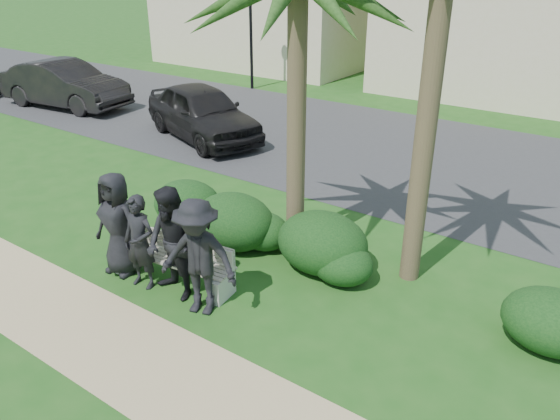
{
  "coord_description": "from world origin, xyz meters",
  "views": [
    {
      "loc": [
        4.74,
        -5.46,
        4.95
      ],
      "look_at": [
        0.17,
        1.0,
        1.23
      ],
      "focal_mm": 35.0,
      "sensor_mm": 36.0,
      "label": 1
    }
  ],
  "objects_px": {
    "car_b": "(65,84)",
    "man_d": "(198,258)",
    "man_c": "(172,244)",
    "street_lamp": "(250,12)",
    "park_bench": "(173,263)",
    "man_a": "(118,224)",
    "man_b": "(140,242)",
    "car_a": "(202,112)"
  },
  "relations": [
    {
      "from": "man_a",
      "to": "man_b",
      "type": "distance_m",
      "value": 0.64
    },
    {
      "from": "street_lamp",
      "to": "park_bench",
      "type": "bearing_deg",
      "value": -57.23
    },
    {
      "from": "car_a",
      "to": "man_a",
      "type": "bearing_deg",
      "value": -128.08
    },
    {
      "from": "man_b",
      "to": "car_b",
      "type": "bearing_deg",
      "value": 142.01
    },
    {
      "from": "man_d",
      "to": "car_a",
      "type": "xyz_separation_m",
      "value": [
        -5.88,
        6.47,
        -0.15
      ]
    },
    {
      "from": "street_lamp",
      "to": "man_b",
      "type": "relative_size",
      "value": 2.7
    },
    {
      "from": "car_a",
      "to": "car_b",
      "type": "height_order",
      "value": "car_b"
    },
    {
      "from": "park_bench",
      "to": "man_c",
      "type": "relative_size",
      "value": 1.22
    },
    {
      "from": "man_b",
      "to": "car_b",
      "type": "distance_m",
      "value": 12.79
    },
    {
      "from": "man_a",
      "to": "man_b",
      "type": "xyz_separation_m",
      "value": [
        0.63,
        -0.1,
        -0.1
      ]
    },
    {
      "from": "street_lamp",
      "to": "man_b",
      "type": "height_order",
      "value": "street_lamp"
    },
    {
      "from": "car_b",
      "to": "man_a",
      "type": "bearing_deg",
      "value": -128.36
    },
    {
      "from": "man_d",
      "to": "car_b",
      "type": "height_order",
      "value": "man_d"
    },
    {
      "from": "man_a",
      "to": "car_b",
      "type": "height_order",
      "value": "man_a"
    },
    {
      "from": "street_lamp",
      "to": "car_b",
      "type": "xyz_separation_m",
      "value": [
        -3.57,
        -6.13,
        -2.14
      ]
    },
    {
      "from": "man_a",
      "to": "man_b",
      "type": "height_order",
      "value": "man_a"
    },
    {
      "from": "man_a",
      "to": "car_b",
      "type": "bearing_deg",
      "value": 145.7
    },
    {
      "from": "park_bench",
      "to": "car_b",
      "type": "height_order",
      "value": "car_b"
    },
    {
      "from": "street_lamp",
      "to": "man_a",
      "type": "height_order",
      "value": "street_lamp"
    },
    {
      "from": "park_bench",
      "to": "man_a",
      "type": "distance_m",
      "value": 1.12
    },
    {
      "from": "street_lamp",
      "to": "man_d",
      "type": "bearing_deg",
      "value": -54.95
    },
    {
      "from": "park_bench",
      "to": "man_b",
      "type": "bearing_deg",
      "value": -137.72
    },
    {
      "from": "street_lamp",
      "to": "car_a",
      "type": "xyz_separation_m",
      "value": [
        2.89,
        -6.04,
        -2.16
      ]
    },
    {
      "from": "man_a",
      "to": "man_d",
      "type": "relative_size",
      "value": 0.97
    },
    {
      "from": "man_c",
      "to": "car_b",
      "type": "bearing_deg",
      "value": 163.35
    },
    {
      "from": "man_d",
      "to": "car_a",
      "type": "bearing_deg",
      "value": 115.11
    },
    {
      "from": "man_b",
      "to": "man_d",
      "type": "xyz_separation_m",
      "value": [
        1.26,
        0.01,
        0.13
      ]
    },
    {
      "from": "street_lamp",
      "to": "car_b",
      "type": "relative_size",
      "value": 0.88
    },
    {
      "from": "street_lamp",
      "to": "park_bench",
      "type": "relative_size",
      "value": 1.91
    },
    {
      "from": "street_lamp",
      "to": "man_c",
      "type": "relative_size",
      "value": 2.33
    },
    {
      "from": "man_a",
      "to": "car_b",
      "type": "distance_m",
      "value": 12.2
    },
    {
      "from": "man_c",
      "to": "man_b",
      "type": "bearing_deg",
      "value": -160.1
    },
    {
      "from": "car_b",
      "to": "man_d",
      "type": "bearing_deg",
      "value": -124.64
    },
    {
      "from": "man_b",
      "to": "man_c",
      "type": "distance_m",
      "value": 0.66
    },
    {
      "from": "man_b",
      "to": "car_b",
      "type": "relative_size",
      "value": 0.33
    },
    {
      "from": "park_bench",
      "to": "man_c",
      "type": "bearing_deg",
      "value": -47.47
    },
    {
      "from": "man_b",
      "to": "car_a",
      "type": "height_order",
      "value": "man_b"
    },
    {
      "from": "man_a",
      "to": "car_b",
      "type": "xyz_separation_m",
      "value": [
        -10.45,
        6.29,
        -0.1
      ]
    },
    {
      "from": "man_a",
      "to": "car_a",
      "type": "relative_size",
      "value": 0.39
    },
    {
      "from": "street_lamp",
      "to": "car_b",
      "type": "bearing_deg",
      "value": -120.2
    },
    {
      "from": "park_bench",
      "to": "man_b",
      "type": "relative_size",
      "value": 1.41
    },
    {
      "from": "man_d",
      "to": "man_a",
      "type": "bearing_deg",
      "value": 160.21
    }
  ]
}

